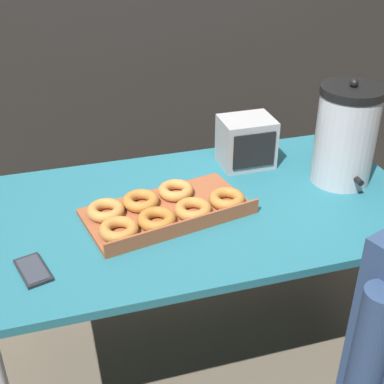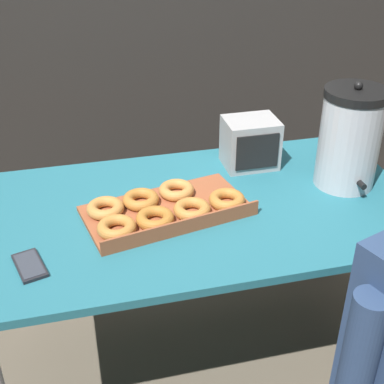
{
  "view_description": "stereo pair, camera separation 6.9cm",
  "coord_description": "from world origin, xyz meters",
  "px_view_note": "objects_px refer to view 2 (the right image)",
  "views": [
    {
      "loc": [
        -0.47,
        -1.46,
        1.71
      ],
      "look_at": [
        -0.04,
        0.0,
        0.79
      ],
      "focal_mm": 50.0,
      "sensor_mm": 36.0,
      "label": 1
    },
    {
      "loc": [
        -0.4,
        -1.48,
        1.71
      ],
      "look_at": [
        -0.04,
        0.0,
        0.79
      ],
      "focal_mm": 50.0,
      "sensor_mm": 36.0,
      "label": 2
    }
  ],
  "objects_px": {
    "cell_phone": "(30,265)",
    "space_heater": "(250,143)",
    "coffee_urn": "(350,138)",
    "donut_box": "(163,209)"
  },
  "relations": [
    {
      "from": "donut_box",
      "to": "cell_phone",
      "type": "height_order",
      "value": "donut_box"
    },
    {
      "from": "donut_box",
      "to": "coffee_urn",
      "type": "distance_m",
      "value": 0.7
    },
    {
      "from": "coffee_urn",
      "to": "cell_phone",
      "type": "height_order",
      "value": "coffee_urn"
    },
    {
      "from": "donut_box",
      "to": "cell_phone",
      "type": "bearing_deg",
      "value": -169.03
    },
    {
      "from": "coffee_urn",
      "to": "space_heater",
      "type": "relative_size",
      "value": 1.94
    },
    {
      "from": "cell_phone",
      "to": "space_heater",
      "type": "xyz_separation_m",
      "value": [
        0.82,
        0.44,
        0.09
      ]
    },
    {
      "from": "space_heater",
      "to": "cell_phone",
      "type": "bearing_deg",
      "value": -151.45
    },
    {
      "from": "donut_box",
      "to": "cell_phone",
      "type": "distance_m",
      "value": 0.46
    },
    {
      "from": "donut_box",
      "to": "space_heater",
      "type": "relative_size",
      "value": 2.94
    },
    {
      "from": "cell_phone",
      "to": "space_heater",
      "type": "bearing_deg",
      "value": 12.61
    }
  ]
}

